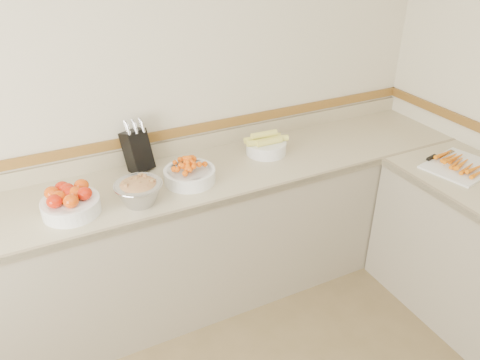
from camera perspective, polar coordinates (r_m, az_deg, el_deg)
name	(u,v)px	position (r m, az deg, el deg)	size (l,w,h in m)	color
back_wall	(137,99)	(2.83, -12.47, 9.59)	(4.00, 4.00, 0.00)	beige
counter_back	(166,246)	(2.96, -9.01, -7.91)	(4.00, 0.65, 1.08)	#BFB18B
knife_block	(137,149)	(2.83, -12.44, 3.66)	(0.18, 0.20, 0.32)	black
tomato_bowl	(70,201)	(2.54, -20.03, -2.47)	(0.30, 0.30, 0.15)	white
cherry_tomato_bowl	(190,173)	(2.68, -6.15, 0.86)	(0.30, 0.30, 0.15)	white
corn_bowl	(266,145)	(3.00, 3.18, 4.28)	(0.29, 0.26, 0.15)	white
rhubarb_bowl	(139,191)	(2.51, -12.23, -1.31)	(0.26, 0.26, 0.15)	#B2B2BA
cutting_board	(460,164)	(3.14, 25.22, 1.72)	(0.48, 0.41, 0.06)	white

